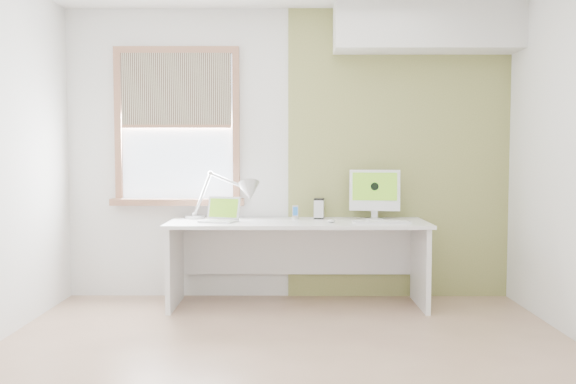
{
  "coord_description": "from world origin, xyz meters",
  "views": [
    {
      "loc": [
        0.01,
        -3.67,
        1.29
      ],
      "look_at": [
        0.0,
        1.05,
        1.0
      ],
      "focal_mm": 37.25,
      "sensor_mm": 36.0,
      "label": 1
    }
  ],
  "objects_px": {
    "desk_lamp": "(239,194)",
    "external_drive": "(319,208)",
    "laptop": "(221,215)",
    "desk": "(297,243)",
    "imac": "(375,191)"
  },
  "relations": [
    {
      "from": "desk_lamp",
      "to": "external_drive",
      "type": "relative_size",
      "value": 4.05
    },
    {
      "from": "laptop",
      "to": "imac",
      "type": "bearing_deg",
      "value": 9.12
    },
    {
      "from": "desk",
      "to": "imac",
      "type": "height_order",
      "value": "imac"
    },
    {
      "from": "desk",
      "to": "external_drive",
      "type": "xyz_separation_m",
      "value": [
        0.19,
        0.16,
        0.28
      ]
    },
    {
      "from": "laptop",
      "to": "external_drive",
      "type": "height_order",
      "value": "laptop"
    },
    {
      "from": "laptop",
      "to": "external_drive",
      "type": "distance_m",
      "value": 0.88
    },
    {
      "from": "laptop",
      "to": "external_drive",
      "type": "xyz_separation_m",
      "value": [
        0.85,
        0.24,
        0.04
      ]
    },
    {
      "from": "laptop",
      "to": "desk",
      "type": "bearing_deg",
      "value": 7.31
    },
    {
      "from": "imac",
      "to": "desk_lamp",
      "type": "bearing_deg",
      "value": -175.69
    },
    {
      "from": "desk_lamp",
      "to": "external_drive",
      "type": "height_order",
      "value": "desk_lamp"
    },
    {
      "from": "external_drive",
      "to": "laptop",
      "type": "bearing_deg",
      "value": -163.93
    },
    {
      "from": "laptop",
      "to": "imac",
      "type": "height_order",
      "value": "imac"
    },
    {
      "from": "laptop",
      "to": "external_drive",
      "type": "bearing_deg",
      "value": 16.07
    },
    {
      "from": "desk",
      "to": "laptop",
      "type": "bearing_deg",
      "value": -172.69
    },
    {
      "from": "desk",
      "to": "desk_lamp",
      "type": "distance_m",
      "value": 0.66
    }
  ]
}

